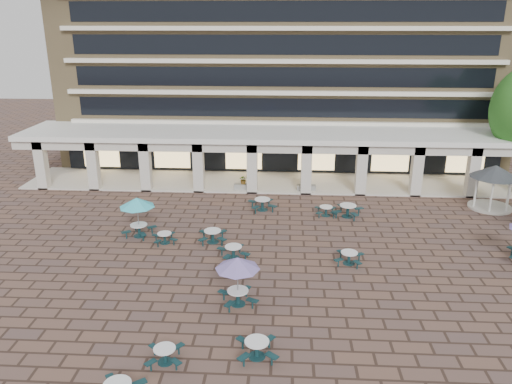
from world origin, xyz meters
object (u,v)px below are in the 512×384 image
gazebo (495,176)px  picnic_table_1 (165,354)px  picnic_table_2 (257,347)px  planter_right (306,186)px  planter_left (244,184)px

gazebo → picnic_table_1: bearing=-136.7°
picnic_table_2 → planter_right: (2.76, 20.94, 0.00)m
gazebo → planter_left: (-18.20, 3.03, -1.90)m
picnic_table_1 → picnic_table_2: bearing=2.8°
picnic_table_1 → picnic_table_2: 3.67m
planter_left → gazebo: bearing=-9.4°
planter_left → planter_right: bearing=0.0°
picnic_table_2 → planter_right: planter_right is taller
gazebo → planter_right: (-13.19, 3.03, -1.94)m
planter_left → planter_right: (5.01, 0.00, -0.04)m
picnic_table_2 → planter_right: 21.12m
picnic_table_1 → planter_left: bearing=80.4°
planter_left → planter_right: planter_left is taller
picnic_table_2 → gazebo: bearing=41.1°
picnic_table_1 → planter_right: bearing=67.5°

